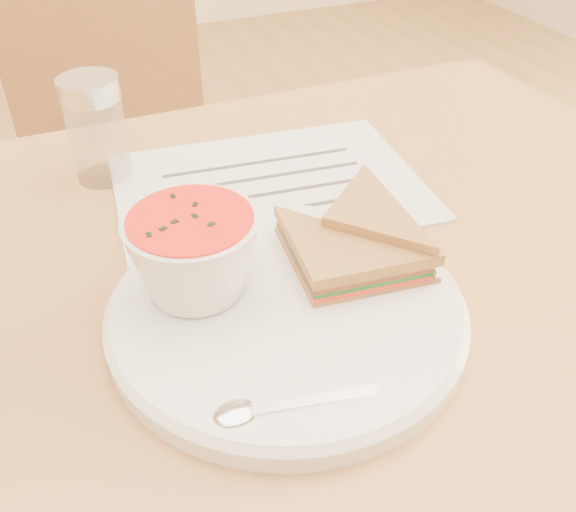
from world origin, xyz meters
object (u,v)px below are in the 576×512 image
plate (287,312)px  dining_table (273,483)px  soup_bowl (194,258)px  condiment_shaker (97,129)px  chair_far (145,200)px

plate → dining_table: bearing=78.4°
soup_bowl → condiment_shaker: 0.26m
condiment_shaker → soup_bowl: bearing=-82.9°
dining_table → chair_far: bearing=90.7°
chair_far → plate: chair_far is taller
soup_bowl → plate: bearing=-34.5°
dining_table → plate: bearing=-101.6°
condiment_shaker → plate: bearing=-72.5°
chair_far → condiment_shaker: 0.59m
dining_table → plate: (-0.02, -0.09, 0.38)m
dining_table → condiment_shaker: (-0.11, 0.21, 0.43)m
chair_far → condiment_shaker: bearing=73.3°
chair_far → plate: bearing=86.0°
plate → soup_bowl: size_ratio=2.73×
dining_table → chair_far: size_ratio=1.15×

